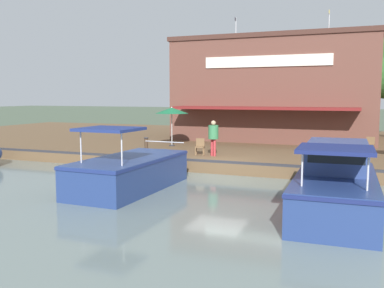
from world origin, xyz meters
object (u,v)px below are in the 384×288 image
object	(u,v)px
person_near_entrance	(213,134)
motorboat_outer_channel	(138,169)
patio_umbrella_far_corner	(172,111)
motorboat_fourth_along	(336,183)
cafe_chair_mid_patio	(370,144)
waterfront_restaurant	(279,89)
cafe_chair_back_row_seat	(200,146)
mooring_post	(146,147)

from	to	relation	value
person_near_entrance	motorboat_outer_channel	xyz separation A→B (m)	(5.73, -1.21, -0.99)
patio_umbrella_far_corner	person_near_entrance	world-z (taller)	patio_umbrella_far_corner
person_near_entrance	motorboat_fourth_along	distance (m)	8.97
cafe_chair_mid_patio	motorboat_fourth_along	distance (m)	10.77
patio_umbrella_far_corner	motorboat_fourth_along	size ratio (longest dim) A/B	0.34
waterfront_restaurant	cafe_chair_mid_patio	xyz separation A→B (m)	(6.88, 6.18, -3.04)
patio_umbrella_far_corner	cafe_chair_mid_patio	bearing A→B (deg)	95.52
patio_umbrella_far_corner	motorboat_fourth_along	xyz separation A→B (m)	(9.62, 10.06, -1.86)
cafe_chair_back_row_seat	mooring_post	xyz separation A→B (m)	(1.91, -2.13, 0.03)
patio_umbrella_far_corner	motorboat_fourth_along	distance (m)	14.04
motorboat_outer_channel	mooring_post	distance (m)	4.37
cafe_chair_back_row_seat	cafe_chair_mid_patio	xyz separation A→B (m)	(-4.17, 8.24, 0.00)
person_near_entrance	motorboat_outer_channel	world-z (taller)	motorboat_outer_channel
motorboat_outer_channel	motorboat_fourth_along	bearing A→B (deg)	85.26
waterfront_restaurant	cafe_chair_back_row_seat	size ratio (longest dim) A/B	16.03
person_near_entrance	motorboat_outer_channel	distance (m)	5.94
patio_umbrella_far_corner	cafe_chair_back_row_seat	world-z (taller)	patio_umbrella_far_corner
waterfront_restaurant	motorboat_fourth_along	distance (m)	18.57
waterfront_restaurant	cafe_chair_mid_patio	distance (m)	9.74
waterfront_restaurant	motorboat_outer_channel	distance (m)	17.47
cafe_chair_back_row_seat	motorboat_fourth_along	bearing A→B (deg)	47.25
waterfront_restaurant	person_near_entrance	xyz separation A→B (m)	(11.24, -1.27, -2.37)
cafe_chair_mid_patio	motorboat_fourth_along	xyz separation A→B (m)	(10.71, -1.17, -0.17)
waterfront_restaurant	cafe_chair_back_row_seat	world-z (taller)	waterfront_restaurant
patio_umbrella_far_corner	person_near_entrance	xyz separation A→B (m)	(3.27, 3.78, -1.01)
patio_umbrella_far_corner	person_near_entrance	bearing A→B (deg)	49.17
mooring_post	patio_umbrella_far_corner	bearing A→B (deg)	-170.26
motorboat_outer_channel	mooring_post	world-z (taller)	motorboat_outer_channel
cafe_chair_mid_patio	mooring_post	bearing A→B (deg)	-59.62
person_near_entrance	motorboat_outer_channel	size ratio (longest dim) A/B	0.28
person_near_entrance	motorboat_fourth_along	xyz separation A→B (m)	(6.35, 6.28, -0.85)
waterfront_restaurant	motorboat_fourth_along	world-z (taller)	waterfront_restaurant
waterfront_restaurant	cafe_chair_back_row_seat	distance (m)	11.65
patio_umbrella_far_corner	cafe_chair_back_row_seat	distance (m)	4.62
motorboat_fourth_along	motorboat_outer_channel	distance (m)	7.52
cafe_chair_back_row_seat	motorboat_fourth_along	world-z (taller)	motorboat_fourth_along
cafe_chair_back_row_seat	motorboat_outer_channel	size ratio (longest dim) A/B	0.13
cafe_chair_mid_patio	person_near_entrance	distance (m)	8.65
cafe_chair_mid_patio	patio_umbrella_far_corner	bearing A→B (deg)	-84.48
motorboat_fourth_along	motorboat_outer_channel	bearing A→B (deg)	-94.74
cafe_chair_back_row_seat	mooring_post	size ratio (longest dim) A/B	0.85
cafe_chair_mid_patio	cafe_chair_back_row_seat	bearing A→B (deg)	-63.16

